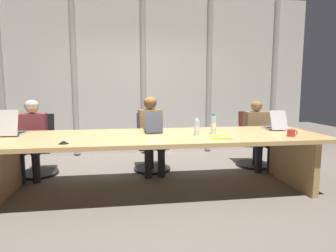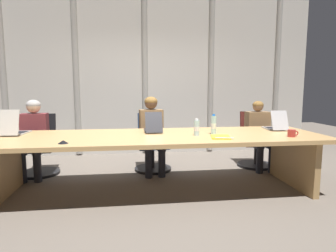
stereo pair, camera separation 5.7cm
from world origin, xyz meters
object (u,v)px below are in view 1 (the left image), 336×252
(office_chair_left_mid, at_px, (152,149))
(person_left_end, at_px, (32,134))
(office_chair_left_end, at_px, (38,152))
(spiral_notepad, at_px, (221,137))
(coffee_mug_near, at_px, (291,133))
(office_chair_center, at_px, (253,145))
(water_bottle_secondary, at_px, (197,128))
(person_center, at_px, (258,131))
(laptop_left_end, at_px, (14,130))
(conference_mic_left_side, at_px, (64,142))
(laptop_left_mid, at_px, (153,128))
(person_left_mid, at_px, (151,130))
(laptop_center, at_px, (274,126))
(water_bottle_primary, at_px, (214,125))

(office_chair_left_mid, xyz_separation_m, person_left_end, (-1.80, -0.16, 0.32))
(office_chair_left_end, height_order, person_left_end, person_left_end)
(office_chair_left_end, relative_size, spiral_notepad, 2.69)
(person_left_end, relative_size, coffee_mug_near, 8.49)
(office_chair_center, xyz_separation_m, water_bottle_secondary, (-1.31, -1.14, 0.49))
(person_center, height_order, water_bottle_secondary, person_center)
(spiral_notepad, bearing_deg, person_center, 61.29)
(laptop_left_end, relative_size, water_bottle_secondary, 2.05)
(office_chair_left_mid, distance_m, conference_mic_left_side, 1.87)
(office_chair_left_mid, distance_m, coffee_mug_near, 2.17)
(laptop_left_end, height_order, spiral_notepad, laptop_left_end)
(laptop_left_mid, height_order, person_left_end, person_left_end)
(person_left_mid, height_order, person_center, person_left_mid)
(office_chair_center, bearing_deg, person_left_end, -81.49)
(laptop_center, height_order, office_chair_center, laptop_center)
(person_left_mid, bearing_deg, coffee_mug_near, 48.05)
(office_chair_center, height_order, person_left_end, person_left_end)
(laptop_left_end, xyz_separation_m, office_chair_left_mid, (1.83, 0.76, -0.46))
(laptop_left_mid, bearing_deg, spiral_notepad, -127.88)
(person_left_end, height_order, spiral_notepad, person_left_end)
(laptop_left_end, relative_size, water_bottle_primary, 1.69)
(person_center, xyz_separation_m, conference_mic_left_side, (-2.85, -1.31, 0.13))
(person_center, bearing_deg, laptop_left_end, -78.93)
(water_bottle_primary, bearing_deg, office_chair_left_end, 156.53)
(water_bottle_primary, bearing_deg, laptop_left_mid, 156.04)
(person_left_end, bearing_deg, office_chair_left_end, 167.72)
(water_bottle_primary, relative_size, conference_mic_left_side, 2.39)
(person_left_mid, bearing_deg, water_bottle_primary, 33.45)
(person_left_end, height_order, person_center, person_left_end)
(spiral_notepad, bearing_deg, coffee_mug_near, 9.46)
(water_bottle_primary, bearing_deg, spiral_notepad, -86.65)
(office_chair_left_end, distance_m, person_left_mid, 1.80)
(office_chair_left_end, distance_m, water_bottle_secondary, 2.57)
(water_bottle_secondary, bearing_deg, laptop_left_mid, 142.09)
(office_chair_left_end, height_order, person_left_mid, person_left_mid)
(conference_mic_left_side, bearing_deg, coffee_mug_near, 1.72)
(spiral_notepad, bearing_deg, person_left_end, 168.03)
(person_left_end, bearing_deg, coffee_mug_near, 66.60)
(water_bottle_primary, height_order, conference_mic_left_side, water_bottle_primary)
(water_bottle_primary, bearing_deg, person_left_mid, 128.15)
(office_chair_left_mid, height_order, person_center, person_center)
(laptop_center, distance_m, water_bottle_secondary, 1.30)
(person_left_mid, distance_m, coffee_mug_near, 2.04)
(person_left_mid, height_order, water_bottle_secondary, person_left_mid)
(office_chair_center, bearing_deg, conference_mic_left_side, -56.73)
(office_chair_left_mid, height_order, water_bottle_secondary, water_bottle_secondary)
(office_chair_left_mid, height_order, spiral_notepad, office_chair_left_mid)
(office_chair_left_mid, relative_size, office_chair_center, 0.99)
(office_chair_left_mid, relative_size, person_center, 0.82)
(office_chair_left_end, bearing_deg, person_left_end, -9.50)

